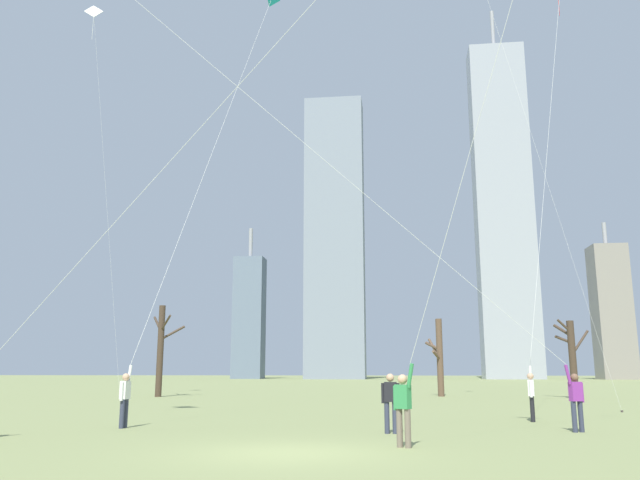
{
  "coord_description": "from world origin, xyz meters",
  "views": [
    {
      "loc": [
        2.34,
        -13.85,
        1.71
      ],
      "look_at": [
        0.0,
        6.0,
        5.81
      ],
      "focal_mm": 35.7,
      "sensor_mm": 36.0,
      "label": 1
    }
  ],
  "objects": [
    {
      "name": "kite_flyer_far_back_teal",
      "position": [
        -5.44,
        7.1,
        4.67
      ],
      "size": [
        2.75,
        10.84,
        21.27
      ],
      "color": "#33384C",
      "rests_on": "ground"
    },
    {
      "name": "distant_kite_high_overhead_white",
      "position": [
        -16.77,
        22.28,
        23.11
      ],
      "size": [
        3.36,
        2.06,
        25.51
      ],
      "color": "white",
      "rests_on": "ground"
    },
    {
      "name": "ground_plane",
      "position": [
        0.0,
        0.0,
        0.0
      ],
      "size": [
        400.0,
        400.0,
        0.0
      ],
      "primitive_type": "plane",
      "color": "#848E56"
    },
    {
      "name": "skyline_mid_tower_left",
      "position": [
        24.8,
        115.45,
        34.63
      ],
      "size": [
        11.2,
        6.54,
        78.41
      ],
      "color": "#9EA3AD",
      "rests_on": "ground"
    },
    {
      "name": "skyline_slender_spire",
      "position": [
        -9.54,
        112.45,
        28.72
      ],
      "size": [
        11.87,
        6.82,
        57.45
      ],
      "color": "gray",
      "rests_on": "ground"
    },
    {
      "name": "kite_flyer_foreground_right_yellow",
      "position": [
        -5.8,
        1.16,
        3.52
      ],
      "size": [
        14.88,
        3.31,
        16.22
      ],
      "color": "#726656",
      "rests_on": "ground"
    },
    {
      "name": "kite_flyer_foreground_left_pink",
      "position": [
        3.48,
        5.01,
        4.62
      ],
      "size": [
        17.26,
        2.18,
        16.97
      ],
      "color": "#33384C",
      "rests_on": "ground"
    },
    {
      "name": "bystander_strolling_midfield",
      "position": [
        2.16,
        4.44,
        0.9
      ],
      "size": [
        0.51,
        0.22,
        1.62
      ],
      "color": "#33384C",
      "rests_on": "ground"
    },
    {
      "name": "bare_tree_left_of_center",
      "position": [
        5.21,
        30.31,
        2.66
      ],
      "size": [
        1.11,
        2.59,
        5.14
      ],
      "color": "brown",
      "rests_on": "ground"
    },
    {
      "name": "kite_flyer_midfield_center_red",
      "position": [
        7.87,
        10.78,
        5.65
      ],
      "size": [
        5.01,
        7.83,
        22.36
      ],
      "color": "black",
      "rests_on": "ground"
    },
    {
      "name": "bare_tree_rightmost",
      "position": [
        -13.21,
        27.47,
        3.17
      ],
      "size": [
        2.49,
        2.82,
        5.98
      ],
      "color": "#423326",
      "rests_on": "ground"
    },
    {
      "name": "kite_flyer_midfield_left_orange",
      "position": [
        3.47,
        0.33,
        4.24
      ],
      "size": [
        6.73,
        6.33,
        22.16
      ],
      "color": "#726656",
      "rests_on": "ground"
    },
    {
      "name": "skyline_short_annex",
      "position": [
        43.81,
        114.52,
        12.88
      ],
      "size": [
        6.38,
        6.12,
        30.35
      ],
      "color": "gray",
      "rests_on": "ground"
    },
    {
      "name": "bare_tree_leftmost",
      "position": [
        13.13,
        27.51,
        2.6
      ],
      "size": [
        2.22,
        1.43,
        4.83
      ],
      "color": "#423326",
      "rests_on": "ground"
    },
    {
      "name": "skyline_mid_tower_right",
      "position": [
        -27.68,
        115.32,
        12.51
      ],
      "size": [
        6.09,
        5.02,
        31.23
      ],
      "color": "slate",
      "rests_on": "ground"
    }
  ]
}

